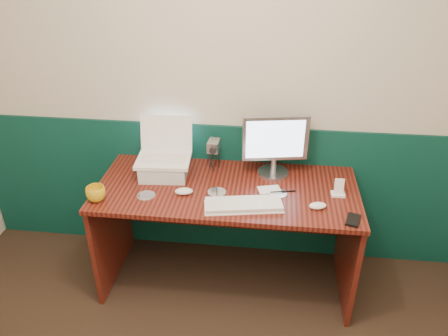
# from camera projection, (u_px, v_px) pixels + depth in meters

# --- Properties ---
(back_wall) EXTENTS (3.50, 0.04, 2.50)m
(back_wall) POSITION_uv_depth(u_px,v_px,m) (219.00, 89.00, 2.76)
(back_wall) COLOR beige
(back_wall) RESTS_ON ground
(wainscot) EXTENTS (3.48, 0.02, 1.00)m
(wainscot) POSITION_uv_depth(u_px,v_px,m) (219.00, 190.00, 3.12)
(wainscot) COLOR #07322C
(wainscot) RESTS_ON ground
(desk) EXTENTS (1.60, 0.70, 0.75)m
(desk) POSITION_uv_depth(u_px,v_px,m) (227.00, 236.00, 2.86)
(desk) COLOR #350E09
(desk) RESTS_ON ground
(laptop_riser) EXTENTS (0.31, 0.27, 0.10)m
(laptop_riser) POSITION_uv_depth(u_px,v_px,m) (164.00, 168.00, 2.78)
(laptop_riser) COLOR silver
(laptop_riser) RESTS_ON desk
(laptop) EXTENTS (0.35, 0.28, 0.28)m
(laptop) POSITION_uv_depth(u_px,v_px,m) (162.00, 142.00, 2.69)
(laptop) COLOR white
(laptop) RESTS_ON laptop_riser
(monitor) EXTENTS (0.42, 0.19, 0.41)m
(monitor) POSITION_uv_depth(u_px,v_px,m) (275.00, 145.00, 2.72)
(monitor) COLOR #ADADB2
(monitor) RESTS_ON desk
(keyboard) EXTENTS (0.45, 0.22, 0.03)m
(keyboard) POSITION_uv_depth(u_px,v_px,m) (244.00, 205.00, 2.48)
(keyboard) COLOR white
(keyboard) RESTS_ON desk
(mouse_right) EXTENTS (0.11, 0.08, 0.03)m
(mouse_right) POSITION_uv_depth(u_px,v_px,m) (318.00, 206.00, 2.47)
(mouse_right) COLOR white
(mouse_right) RESTS_ON desk
(mouse_left) EXTENTS (0.12, 0.08, 0.04)m
(mouse_left) POSITION_uv_depth(u_px,v_px,m) (184.00, 191.00, 2.60)
(mouse_left) COLOR silver
(mouse_left) RESTS_ON desk
(mug) EXTENTS (0.11, 0.11, 0.09)m
(mug) POSITION_uv_depth(u_px,v_px,m) (96.00, 194.00, 2.53)
(mug) COLOR gold
(mug) RESTS_ON desk
(camcorder) EXTENTS (0.09, 0.13, 0.18)m
(camcorder) POSITION_uv_depth(u_px,v_px,m) (214.00, 156.00, 2.84)
(camcorder) COLOR #A3A3A7
(camcorder) RESTS_ON desk
(cd_spindle) EXTENTS (0.11, 0.11, 0.02)m
(cd_spindle) POSITION_uv_depth(u_px,v_px,m) (217.00, 193.00, 2.59)
(cd_spindle) COLOR silver
(cd_spindle) RESTS_ON desk
(cd_loose_a) EXTENTS (0.11, 0.11, 0.00)m
(cd_loose_a) POSITION_uv_depth(u_px,v_px,m) (146.00, 195.00, 2.59)
(cd_loose_a) COLOR #B7BCC9
(cd_loose_a) RESTS_ON desk
(cd_loose_b) EXTENTS (0.11, 0.11, 0.00)m
(cd_loose_b) POSITION_uv_depth(u_px,v_px,m) (278.00, 193.00, 2.62)
(cd_loose_b) COLOR #B0B8C0
(cd_loose_b) RESTS_ON desk
(pen) EXTENTS (0.15, 0.04, 0.01)m
(pen) POSITION_uv_depth(u_px,v_px,m) (283.00, 192.00, 2.62)
(pen) COLOR black
(pen) RESTS_ON desk
(papers) EXTENTS (0.15, 0.12, 0.00)m
(papers) POSITION_uv_depth(u_px,v_px,m) (269.00, 190.00, 2.65)
(papers) COLOR white
(papers) RESTS_ON desk
(dock) EXTENTS (0.08, 0.06, 0.01)m
(dock) POSITION_uv_depth(u_px,v_px,m) (338.00, 194.00, 2.59)
(dock) COLOR white
(dock) RESTS_ON desk
(music_player) EXTENTS (0.06, 0.03, 0.10)m
(music_player) POSITION_uv_depth(u_px,v_px,m) (339.00, 186.00, 2.57)
(music_player) COLOR white
(music_player) RESTS_ON dock
(pda) EXTENTS (0.10, 0.13, 0.01)m
(pda) POSITION_uv_depth(u_px,v_px,m) (353.00, 220.00, 2.37)
(pda) COLOR black
(pda) RESTS_ON desk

